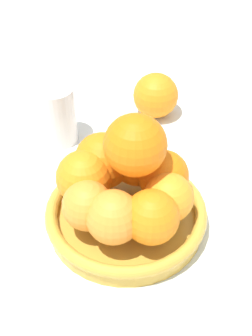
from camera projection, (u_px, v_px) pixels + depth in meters
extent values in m
plane|color=silver|center=(126.00, 223.00, 0.68)|extent=(4.00, 4.00, 0.00)
cylinder|color=gold|center=(126.00, 219.00, 0.68)|extent=(0.22, 0.22, 0.02)
torus|color=gold|center=(126.00, 211.00, 0.66)|extent=(0.23, 0.23, 0.02)
sphere|color=orange|center=(103.00, 161.00, 0.67)|extent=(0.08, 0.08, 0.08)
sphere|color=orange|center=(83.00, 178.00, 0.64)|extent=(0.08, 0.08, 0.08)
sphere|color=orange|center=(87.00, 206.00, 0.61)|extent=(0.07, 0.07, 0.07)
sphere|color=orange|center=(114.00, 217.00, 0.59)|extent=(0.07, 0.07, 0.07)
sphere|color=orange|center=(151.00, 217.00, 0.59)|extent=(0.07, 0.07, 0.07)
sphere|color=orange|center=(168.00, 199.00, 0.62)|extent=(0.07, 0.07, 0.07)
sphere|color=orange|center=(163.00, 175.00, 0.65)|extent=(0.07, 0.07, 0.07)
sphere|color=orange|center=(139.00, 159.00, 0.67)|extent=(0.08, 0.08, 0.08)
sphere|color=orange|center=(135.00, 145.00, 0.60)|extent=(0.08, 0.08, 0.08)
sphere|color=orange|center=(156.00, 95.00, 0.86)|extent=(0.08, 0.08, 0.08)
cylinder|color=white|center=(56.00, 115.00, 0.80)|extent=(0.07, 0.07, 0.10)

